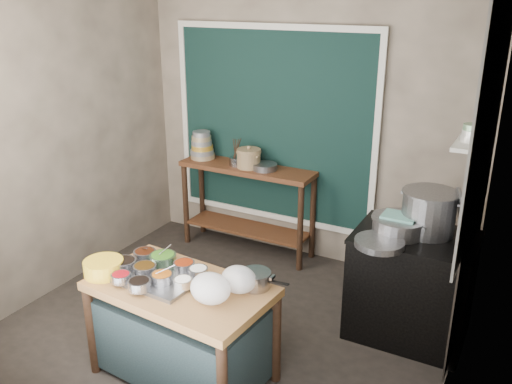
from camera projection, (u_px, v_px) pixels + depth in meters
The scene contains 30 objects.
floor at pixel (231, 322), 4.62m from camera, with size 3.50×3.00×0.02m, color #28231F.
back_wall at pixel (306, 125), 5.38m from camera, with size 3.50×0.02×2.80m, color gray.
left_wall at pixel (62, 137), 4.91m from camera, with size 0.02×3.00×2.80m, color gray.
right_wall at pixel (472, 205), 3.35m from camera, with size 0.02×3.00×2.80m, color gray.
curtain_panel at pixel (273, 127), 5.52m from camera, with size 2.10×0.02×1.90m, color black.
curtain_frame at pixel (273, 127), 5.51m from camera, with size 2.22×0.03×2.02m, color beige, non-canonical shape.
tile_panel at pixel (489, 117), 3.66m from camera, with size 0.02×1.70×1.70m, color #B2B2AA.
soot_patch at pixel (468, 262), 4.14m from camera, with size 0.01×1.30×1.30m, color black.
wall_shelf at pixel (473, 140), 4.04m from camera, with size 0.22×0.70×0.03m, color beige.
prep_table at pixel (183, 331), 3.85m from camera, with size 1.25×0.72×0.75m, color #956136.
back_counter at pixel (247, 209), 5.76m from camera, with size 1.45×0.40×0.95m, color #512B17.
stove_block at pixel (410, 287), 4.33m from camera, with size 0.90×0.68×0.85m, color black.
stove_top at pixel (416, 237), 4.18m from camera, with size 0.92×0.69×0.03m, color black.
condiment_tray at pixel (157, 276), 3.81m from camera, with size 0.62×0.44×0.03m, color gray.
condiment_bowls at pixel (154, 268), 3.82m from camera, with size 0.68×0.53×0.08m.
yellow_basin at pixel (104, 267), 3.85m from camera, with size 0.28×0.28×0.11m, color yellow.
saucepan at pixel (256, 280), 3.67m from camera, with size 0.22×0.22×0.12m, color gray, non-canonical shape.
plastic_bag_a at pixel (210, 288), 3.48m from camera, with size 0.27×0.23×0.20m, color white.
plastic_bag_b at pixel (239, 279), 3.61m from camera, with size 0.25×0.21×0.18m, color white.
bowl_stack at pixel (202, 147), 5.81m from camera, with size 0.26×0.26×0.30m.
utensil_cup at pixel (236, 161), 5.60m from camera, with size 0.15×0.15×0.09m, color gray.
ceramic_crock at pixel (249, 159), 5.52m from camera, with size 0.26×0.26×0.17m, color olive, non-canonical shape.
wide_bowl at pixel (265, 167), 5.47m from camera, with size 0.25×0.25×0.06m, color gray.
stock_pot at pixel (428, 212), 4.16m from camera, with size 0.44×0.44×0.34m, color gray, non-canonical shape.
pot_lid at pixel (461, 215), 4.02m from camera, with size 0.42×0.42×0.02m, color gray.
steamer at pixel (399, 226), 4.17m from camera, with size 0.43×0.43×0.14m, color gray, non-canonical shape.
green_cloth at pixel (399, 216), 4.14m from camera, with size 0.25×0.20×0.02m, color #5B9A8C.
shallow_pan at pixel (379, 243), 3.99m from camera, with size 0.37×0.37×0.05m, color gray.
shelf_bowl_stack at pixel (473, 133), 3.94m from camera, with size 0.16×0.16×0.13m.
shelf_bowl_green at pixel (478, 129), 4.22m from camera, with size 0.13×0.13×0.05m, color gray.
Camera 1 is at (2.05, -3.38, 2.65)m, focal length 38.00 mm.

